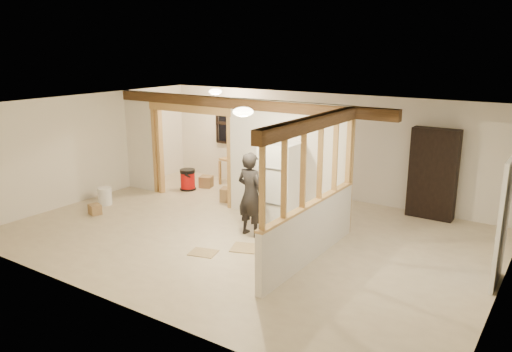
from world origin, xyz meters
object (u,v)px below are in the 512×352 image
Objects in this scene: refrigerator at (281,185)px; woman at (251,194)px; work_table at (240,173)px; bookshelf at (433,174)px; shop_vac at (188,179)px.

woman is at bearing -106.13° from refrigerator.
work_table is 0.57× the size of bookshelf.
woman is 0.85× the size of bookshelf.
refrigerator is 3.28m from bookshelf.
shop_vac is at bearing -167.49° from bookshelf.
woman is at bearing -131.36° from bookshelf.
shop_vac is (-3.33, 0.95, -0.59)m from refrigerator.
bookshelf is (5.74, 1.27, 0.69)m from shop_vac.
work_table is at bearing -177.97° from bookshelf.
bookshelf is (4.87, 0.17, 0.62)m from work_table.
woman is 3.01× the size of shop_vac.
bookshelf reaches higher than refrigerator.
refrigerator is 3.16× the size of shop_vac.
refrigerator is 3.25m from work_table.
refrigerator is at bearing -27.84° from work_table.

